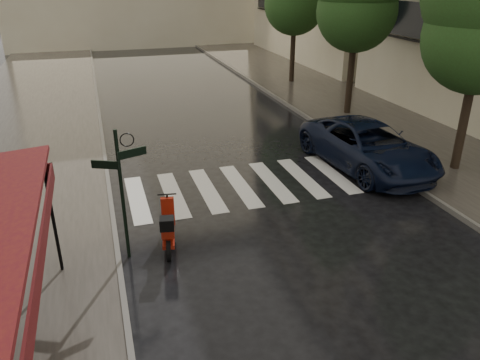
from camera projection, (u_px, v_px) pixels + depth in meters
ground at (211, 332)px, 8.60m from camera, size 120.00×120.00×0.00m
sidewalk_near at (19, 144)px, 17.81m from camera, size 6.00×60.00×0.12m
sidewalk_far at (361, 112)px, 21.82m from camera, size 5.50×60.00×0.12m
curb_near at (102, 136)px, 18.63m from camera, size 0.12×60.00×0.16m
curb_far at (306, 117)px, 21.06m from camera, size 0.12×60.00×0.16m
crosswalk at (256, 183)px, 14.64m from camera, size 7.85×3.20×0.01m
signpost at (121, 185)px, 10.14m from camera, size 1.17×0.29×3.10m
scooter at (168, 228)px, 11.06m from camera, size 0.61×1.70×1.13m
parked_car at (368, 146)px, 15.56m from camera, size 3.02×5.66×1.51m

